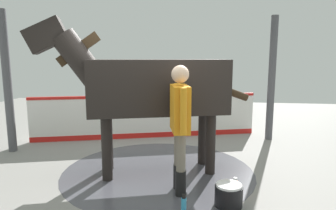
# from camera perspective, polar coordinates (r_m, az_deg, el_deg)

# --- Properties ---
(ground_plane) EXTENTS (16.00, 16.00, 0.02)m
(ground_plane) POSITION_cam_1_polar(r_m,az_deg,el_deg) (5.08, -0.37, -12.79)
(ground_plane) COLOR gray
(wet_patch) EXTENTS (3.17, 3.17, 0.00)m
(wet_patch) POSITION_cam_1_polar(r_m,az_deg,el_deg) (5.12, -1.86, -12.45)
(wet_patch) COLOR #4C4C54
(wet_patch) RESTS_ON ground
(barrier_wall) EXTENTS (5.05, 1.59, 1.02)m
(barrier_wall) POSITION_cam_1_polar(r_m,az_deg,el_deg) (7.02, -4.09, -2.51)
(barrier_wall) COLOR white
(barrier_wall) RESTS_ON ground
(roof_post_near) EXTENTS (0.16, 0.16, 2.79)m
(roof_post_near) POSITION_cam_1_polar(r_m,az_deg,el_deg) (6.65, -28.36, 3.82)
(roof_post_near) COLOR #4C4C51
(roof_post_near) RESTS_ON ground
(roof_post_far) EXTENTS (0.16, 0.16, 2.79)m
(roof_post_far) POSITION_cam_1_polar(r_m,az_deg,el_deg) (7.13, 19.21, 4.70)
(roof_post_far) COLOR #4C4C51
(roof_post_far) RESTS_ON ground
(horse) EXTENTS (3.42, 1.44, 2.48)m
(horse) POSITION_cam_1_polar(r_m,az_deg,el_deg) (4.77, -3.41, 3.60)
(horse) COLOR black
(horse) RESTS_ON ground
(handler) EXTENTS (0.33, 0.69, 1.78)m
(handler) POSITION_cam_1_polar(r_m,az_deg,el_deg) (4.08, 2.28, -2.82)
(handler) COLOR black
(handler) RESTS_ON ground
(wash_bucket) EXTENTS (0.36, 0.36, 0.29)m
(wash_bucket) POSITION_cam_1_polar(r_m,az_deg,el_deg) (4.06, 11.51, -16.50)
(wash_bucket) COLOR black
(wash_bucket) RESTS_ON ground
(bottle_shampoo) EXTENTS (0.07, 0.07, 0.28)m
(bottle_shampoo) POSITION_cam_1_polar(r_m,az_deg,el_deg) (3.78, 3.03, -18.70)
(bottle_shampoo) COLOR #3399CC
(bottle_shampoo) RESTS_ON ground
(bottle_spray) EXTENTS (0.07, 0.07, 0.25)m
(bottle_spray) POSITION_cam_1_polar(r_m,az_deg,el_deg) (4.37, 12.69, -15.05)
(bottle_spray) COLOR #CC5933
(bottle_spray) RESTS_ON ground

